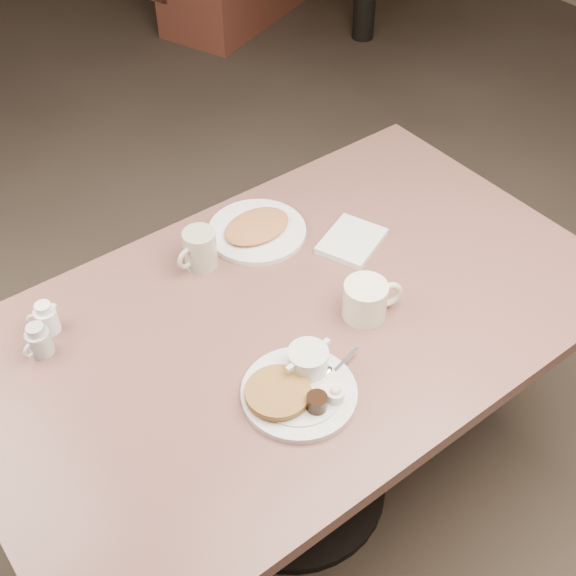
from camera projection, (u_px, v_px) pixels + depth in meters
room at (295, 49)px, 1.23m from camera, size 7.04×8.04×2.84m
diner_table at (293, 362)px, 1.80m from camera, size 1.50×0.90×0.75m
main_plate at (298, 385)px, 1.51m from camera, size 0.31×0.26×0.07m
coffee_mug_near at (367, 299)px, 1.66m from camera, size 0.15×0.13×0.09m
napkin at (352, 241)px, 1.86m from camera, size 0.20×0.18×0.02m
coffee_mug_far at (199, 249)px, 1.77m from camera, size 0.12×0.10×0.10m
creamer_left at (39, 341)px, 1.58m from camera, size 0.08×0.06×0.08m
creamer_right at (46, 318)px, 1.63m from camera, size 0.07×0.05×0.08m
hash_plate at (257, 230)px, 1.88m from camera, size 0.27×0.27×0.04m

